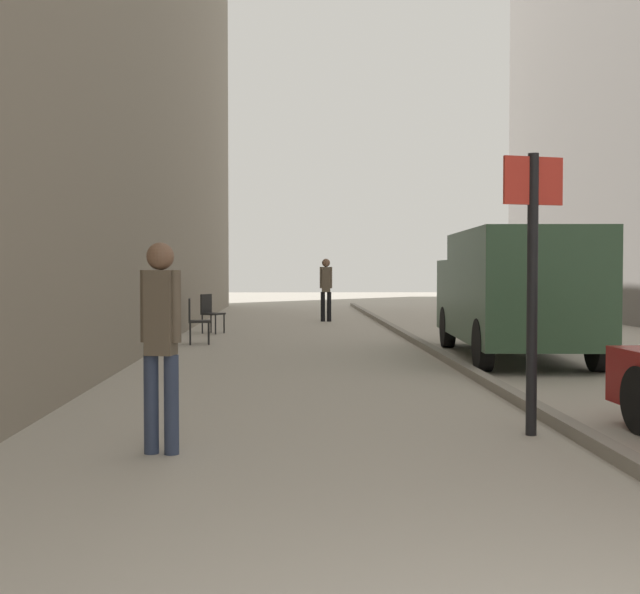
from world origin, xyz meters
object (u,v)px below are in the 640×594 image
(pedestrian_mid_block, at_px, (326,285))
(cafe_chair_by_doorway, at_px, (210,311))
(delivery_van, at_px, (514,290))
(cafe_chair_near_window, at_px, (195,318))
(pedestrian_main_foreground, at_px, (161,332))
(street_sign_post, at_px, (532,268))

(pedestrian_mid_block, xyz_separation_m, cafe_chair_by_doorway, (-2.98, -4.30, -0.52))
(delivery_van, xyz_separation_m, cafe_chair_near_window, (-5.81, 2.79, -0.64))
(pedestrian_main_foreground, bearing_deg, street_sign_post, 22.45)
(pedestrian_mid_block, distance_m, delivery_van, 10.34)
(pedestrian_mid_block, height_order, cafe_chair_near_window, pedestrian_mid_block)
(delivery_van, relative_size, cafe_chair_by_doorway, 5.84)
(pedestrian_main_foreground, xyz_separation_m, street_sign_post, (3.30, 0.64, 0.53))
(pedestrian_mid_block, relative_size, delivery_van, 0.34)
(delivery_van, relative_size, cafe_chair_near_window, 5.84)
(street_sign_post, relative_size, cafe_chair_by_doorway, 2.77)
(street_sign_post, bearing_deg, cafe_chair_by_doorway, -85.04)
(delivery_van, bearing_deg, cafe_chair_near_window, 157.40)
(pedestrian_main_foreground, height_order, cafe_chair_near_window, pedestrian_main_foreground)
(pedestrian_mid_block, xyz_separation_m, street_sign_post, (1.18, -16.42, 0.48))
(street_sign_post, xyz_separation_m, cafe_chair_near_window, (-4.18, 9.26, -1.00))
(pedestrian_main_foreground, bearing_deg, cafe_chair_by_doorway, 105.34)
(cafe_chair_near_window, xyz_separation_m, cafe_chair_by_doorway, (0.03, 2.86, 0.00))
(street_sign_post, distance_m, cafe_chair_near_window, 10.20)
(cafe_chair_near_window, bearing_deg, delivery_van, 57.77)
(cafe_chair_by_doorway, bearing_deg, cafe_chair_near_window, 27.44)
(pedestrian_main_foreground, xyz_separation_m, delivery_van, (4.93, 7.10, 0.17))
(pedestrian_main_foreground, distance_m, pedestrian_mid_block, 17.19)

